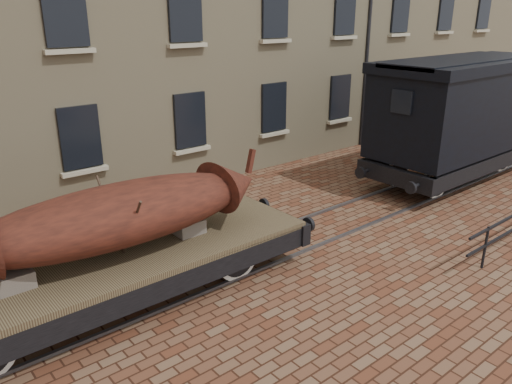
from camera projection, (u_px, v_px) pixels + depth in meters
ground at (270, 247)px, 12.13m from camera, size 90.00×90.00×0.00m
rail_track at (270, 246)px, 12.12m from camera, size 30.00×1.52×0.06m
flatcar_wagon at (112, 267)px, 9.45m from camera, size 9.04×2.45×1.36m
iron_boat at (120, 214)px, 9.26m from camera, size 6.40×1.86×1.54m
goods_van at (461, 105)px, 16.22m from camera, size 7.76×2.83×4.01m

